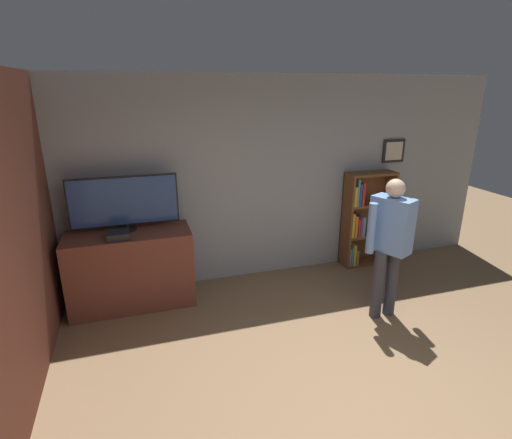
{
  "coord_description": "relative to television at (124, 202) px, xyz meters",
  "views": [
    {
      "loc": [
        -1.61,
        -2.01,
        2.54
      ],
      "look_at": [
        -0.35,
        1.97,
        1.15
      ],
      "focal_mm": 28.0,
      "sensor_mm": 36.0,
      "label": 1
    }
  ],
  "objects": [
    {
      "name": "game_console",
      "position": [
        -0.09,
        -0.26,
        -0.3
      ],
      "size": [
        0.24,
        0.24,
        0.08
      ],
      "color": "black",
      "rests_on": "tv_ledge"
    },
    {
      "name": "television",
      "position": [
        0.0,
        0.0,
        0.0
      ],
      "size": [
        1.23,
        0.22,
        0.65
      ],
      "color": "black",
      "rests_on": "tv_ledge"
    },
    {
      "name": "tv_ledge",
      "position": [
        0.0,
        -0.12,
        -0.8
      ],
      "size": [
        1.43,
        0.61,
        0.92
      ],
      "color": "brown",
      "rests_on": "ground_plane"
    },
    {
      "name": "person",
      "position": [
        2.75,
        -1.26,
        -0.3
      ],
      "size": [
        0.58,
        0.49,
        1.62
      ],
      "rotation": [
        0.0,
        0.0,
        -1.14
      ],
      "color": "#383842",
      "rests_on": "ground_plane"
    },
    {
      "name": "wall_side_brick",
      "position": [
        -0.84,
        -1.23,
        0.09
      ],
      "size": [
        0.06,
        4.54,
        2.7
      ],
      "color": "brown",
      "rests_on": "ground_plane"
    },
    {
      "name": "bookshelf",
      "position": [
        3.27,
        0.08,
        -0.58
      ],
      "size": [
        0.72,
        0.28,
        1.39
      ],
      "color": "brown",
      "rests_on": "ground_plane"
    },
    {
      "name": "ground_plane",
      "position": [
        1.73,
        -2.7,
        -1.26
      ],
      "size": [
        14.0,
        14.0,
        0.0
      ],
      "primitive_type": "plane",
      "color": "#846647"
    },
    {
      "name": "wall_back",
      "position": [
        1.73,
        0.26,
        0.09
      ],
      "size": [
        7.08,
        0.09,
        2.7
      ],
      "color": "#9EA3A8",
      "rests_on": "ground_plane"
    }
  ]
}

